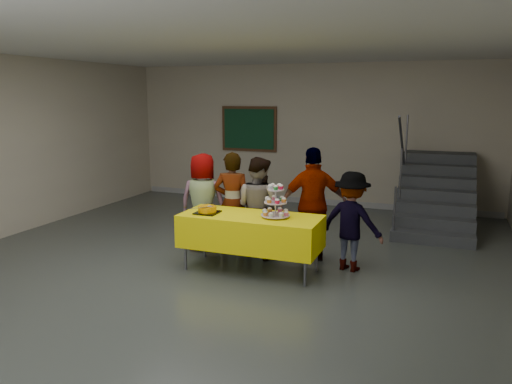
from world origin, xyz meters
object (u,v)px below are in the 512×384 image
bear_cake (207,209)px  schoolchild_e (351,221)px  schoolchild_a (203,202)px  staircase (436,198)px  schoolchild_c (258,207)px  noticeboard (249,129)px  schoolchild_b (232,203)px  cupcake_stand (276,204)px  bake_table (251,231)px  schoolchild_d (314,205)px

bear_cake → schoolchild_e: schoolchild_e is taller
schoolchild_a → schoolchild_e: 2.29m
bear_cake → staircase: staircase is taller
bear_cake → schoolchild_c: schoolchild_c is taller
bear_cake → schoolchild_c: (0.46, 0.74, -0.09)m
schoolchild_a → schoolchild_e: bearing=168.7°
staircase → bear_cake: bearing=-127.8°
noticeboard → staircase: bearing=-11.7°
schoolchild_b → schoolchild_c: 0.40m
cupcake_stand → schoolchild_e: size_ratio=0.33×
bear_cake → noticeboard: noticeboard is taller
schoolchild_e → noticeboard: 5.02m
bake_table → schoolchild_e: size_ratio=1.39×
bake_table → bear_cake: 0.66m
bake_table → staircase: size_ratio=0.78×
bear_cake → schoolchild_b: 0.72m
schoolchild_c → bear_cake: bearing=76.3°
schoolchild_a → schoolchild_d: bearing=174.9°
cupcake_stand → schoolchild_c: 0.82m
schoolchild_c → cupcake_stand: bearing=145.6°
cupcake_stand → schoolchild_b: 1.08m
bake_table → schoolchild_a: size_ratio=1.26×
cupcake_stand → schoolchild_d: size_ratio=0.27×
schoolchild_a → schoolchild_d: schoolchild_d is taller
schoolchild_a → schoolchild_e: (2.29, -0.11, -0.07)m
bear_cake → schoolchild_d: size_ratio=0.22×
cupcake_stand → bear_cake: bearing=-173.3°
bear_cake → noticeboard: (-1.19, 4.51, 0.77)m
noticeboard → schoolchild_e: bearing=-52.0°
bear_cake → schoolchild_d: 1.52m
bake_table → schoolchild_b: bearing=130.9°
schoolchild_c → noticeboard: (-1.65, 3.77, 0.86)m
schoolchild_e → noticeboard: bearing=-39.9°
bake_table → schoolchild_b: 0.85m
schoolchild_c → noticeboard: 4.21m
bake_table → schoolchild_b: (-0.54, 0.62, 0.21)m
cupcake_stand → schoolchild_a: size_ratio=0.30×
schoolchild_d → noticeboard: noticeboard is taller
bear_cake → schoolchild_c: size_ratio=0.24×
bear_cake → schoolchild_a: (-0.44, 0.74, -0.08)m
cupcake_stand → schoolchild_e: bearing=29.6°
schoolchild_b → schoolchild_a: bearing=-14.7°
staircase → schoolchild_a: bearing=-138.3°
schoolchild_e → noticeboard: size_ratio=1.04×
schoolchild_b → staircase: staircase is taller
staircase → bake_table: bearing=-122.2°
schoolchild_b → schoolchild_e: size_ratio=1.14×
schoolchild_c → noticeboard: bearing=-48.1°
bake_table → noticeboard: size_ratio=1.45×
schoolchild_a → noticeboard: 3.94m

